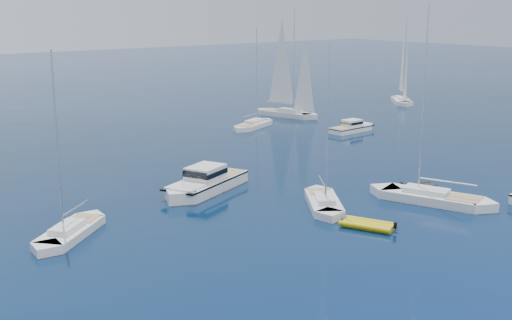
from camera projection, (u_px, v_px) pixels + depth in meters
The scene contains 11 objects.
ground at pixel (436, 250), 44.88m from camera, with size 400.00×400.00×0.00m, color navy.
motor_cruiser_centre at pixel (204, 191), 58.93m from camera, with size 3.35×10.93×2.87m, color silver, non-canonical shape.
motor_cruiser_far_r at pixel (352, 131), 86.45m from camera, with size 2.35×7.68×2.01m, color white, non-canonical shape.
sailboat_fore at pixel (324, 206), 54.49m from camera, with size 2.42×9.32×13.71m, color silver, non-canonical shape.
sailboat_mid_r at pixel (431, 202), 55.67m from camera, with size 2.97×11.44×16.82m, color silver, non-canonical shape.
sailboat_mid_l at pixel (70, 236), 47.47m from camera, with size 2.43×9.36×13.76m, color silver, non-canonical shape.
sailboat_centre at pixel (253, 127), 89.29m from camera, with size 2.42×9.32×13.71m, color white, non-canonical shape.
sailboat_sails_r at pixel (287, 116), 98.13m from camera, with size 2.85×10.96×16.11m, color silver, non-canonical shape.
sailboat_sails_far at pixel (402, 103), 111.43m from camera, with size 2.58×9.93×14.60m, color white, non-canonical shape.
tender_yellow at pixel (368, 228), 49.28m from camera, with size 2.22×4.13×0.95m, color gold, non-canonical shape.
tender_grey_near at pixel (418, 189), 59.59m from camera, with size 1.87×3.35×0.95m, color black, non-canonical shape.
Camera 1 is at (-35.64, -25.83, 16.15)m, focal length 46.77 mm.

